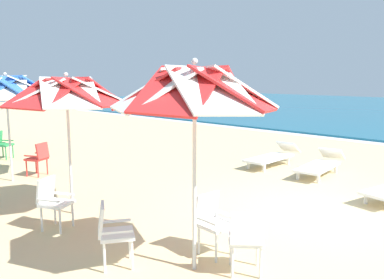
{
  "coord_description": "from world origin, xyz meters",
  "views": [
    {
      "loc": [
        3.33,
        -6.49,
        2.49
      ],
      "look_at": [
        -3.43,
        0.23,
        1.0
      ],
      "focal_mm": 36.78,
      "sensor_mm": 36.0,
      "label": 1
    }
  ],
  "objects_px": {
    "plastic_chair_3": "(53,200)",
    "beach_umbrella_2": "(6,88)",
    "plastic_chair_6": "(2,143)",
    "plastic_chair_0": "(246,237)",
    "sun_lounger_2": "(273,156)",
    "plastic_chair_2": "(213,220)",
    "beach_umbrella_1": "(67,93)",
    "sun_lounger_1": "(321,164)",
    "beach_umbrella_0": "(195,91)",
    "plastic_chair_1": "(112,231)",
    "plastic_chair_5": "(39,157)"
  },
  "relations": [
    {
      "from": "plastic_chair_2",
      "to": "beach_umbrella_2",
      "type": "xyz_separation_m",
      "value": [
        -6.17,
        -0.5,
        1.75
      ]
    },
    {
      "from": "plastic_chair_1",
      "to": "plastic_chair_2",
      "type": "height_order",
      "value": "same"
    },
    {
      "from": "plastic_chair_0",
      "to": "plastic_chair_6",
      "type": "distance_m",
      "value": 9.85
    },
    {
      "from": "plastic_chair_0",
      "to": "plastic_chair_5",
      "type": "relative_size",
      "value": 1.0
    },
    {
      "from": "plastic_chair_2",
      "to": "beach_umbrella_1",
      "type": "xyz_separation_m",
      "value": [
        -2.98,
        -0.61,
        1.73
      ]
    },
    {
      "from": "plastic_chair_2",
      "to": "beach_umbrella_0",
      "type": "bearing_deg",
      "value": -73.98
    },
    {
      "from": "plastic_chair_3",
      "to": "plastic_chair_5",
      "type": "xyz_separation_m",
      "value": [
        -3.7,
        1.38,
        0.0
      ]
    },
    {
      "from": "plastic_chair_1",
      "to": "plastic_chair_2",
      "type": "xyz_separation_m",
      "value": [
        0.68,
        1.25,
        0.0
      ]
    },
    {
      "from": "sun_lounger_1",
      "to": "beach_umbrella_0",
      "type": "bearing_deg",
      "value": -77.78
    },
    {
      "from": "sun_lounger_1",
      "to": "plastic_chair_6",
      "type": "bearing_deg",
      "value": -147.32
    },
    {
      "from": "plastic_chair_1",
      "to": "plastic_chair_2",
      "type": "bearing_deg",
      "value": 61.52
    },
    {
      "from": "plastic_chair_0",
      "to": "plastic_chair_5",
      "type": "xyz_separation_m",
      "value": [
        -6.91,
        0.35,
        0.0
      ]
    },
    {
      "from": "plastic_chair_5",
      "to": "sun_lounger_2",
      "type": "distance_m",
      "value": 6.38
    },
    {
      "from": "plastic_chair_5",
      "to": "sun_lounger_1",
      "type": "height_order",
      "value": "plastic_chair_5"
    },
    {
      "from": "sun_lounger_1",
      "to": "sun_lounger_2",
      "type": "relative_size",
      "value": 1.02
    },
    {
      "from": "plastic_chair_6",
      "to": "sun_lounger_2",
      "type": "distance_m",
      "value": 8.3
    },
    {
      "from": "plastic_chair_6",
      "to": "sun_lounger_2",
      "type": "xyz_separation_m",
      "value": [
        6.49,
        5.17,
        -0.22
      ]
    },
    {
      "from": "plastic_chair_5",
      "to": "sun_lounger_2",
      "type": "relative_size",
      "value": 0.4
    },
    {
      "from": "plastic_chair_6",
      "to": "sun_lounger_1",
      "type": "relative_size",
      "value": 0.39
    },
    {
      "from": "plastic_chair_0",
      "to": "plastic_chair_3",
      "type": "relative_size",
      "value": 1.0
    },
    {
      "from": "plastic_chair_2",
      "to": "beach_umbrella_1",
      "type": "bearing_deg",
      "value": -168.41
    },
    {
      "from": "plastic_chair_3",
      "to": "plastic_chair_6",
      "type": "relative_size",
      "value": 1.0
    },
    {
      "from": "beach_umbrella_1",
      "to": "sun_lounger_2",
      "type": "xyz_separation_m",
      "value": [
        0.35,
        6.08,
        -1.95
      ]
    },
    {
      "from": "plastic_chair_0",
      "to": "sun_lounger_1",
      "type": "distance_m",
      "value": 5.89
    },
    {
      "from": "plastic_chair_3",
      "to": "beach_umbrella_2",
      "type": "distance_m",
      "value": 4.13
    },
    {
      "from": "plastic_chair_5",
      "to": "beach_umbrella_0",
      "type": "bearing_deg",
      "value": -6.46
    },
    {
      "from": "plastic_chair_3",
      "to": "beach_umbrella_2",
      "type": "xyz_separation_m",
      "value": [
        -3.67,
        0.69,
        1.75
      ]
    },
    {
      "from": "plastic_chair_5",
      "to": "plastic_chair_0",
      "type": "bearing_deg",
      "value": -2.94
    },
    {
      "from": "sun_lounger_1",
      "to": "sun_lounger_2",
      "type": "distance_m",
      "value": 1.49
    },
    {
      "from": "plastic_chair_5",
      "to": "plastic_chair_6",
      "type": "bearing_deg",
      "value": 177.71
    },
    {
      "from": "plastic_chair_2",
      "to": "sun_lounger_2",
      "type": "distance_m",
      "value": 6.07
    },
    {
      "from": "plastic_chair_0",
      "to": "sun_lounger_2",
      "type": "distance_m",
      "value": 6.56
    },
    {
      "from": "plastic_chair_3",
      "to": "sun_lounger_2",
      "type": "distance_m",
      "value": 6.67
    },
    {
      "from": "beach_umbrella_0",
      "to": "sun_lounger_2",
      "type": "height_order",
      "value": "beach_umbrella_0"
    },
    {
      "from": "plastic_chair_0",
      "to": "plastic_chair_5",
      "type": "bearing_deg",
      "value": 177.06
    },
    {
      "from": "beach_umbrella_0",
      "to": "beach_umbrella_2",
      "type": "height_order",
      "value": "beach_umbrella_0"
    },
    {
      "from": "plastic_chair_0",
      "to": "plastic_chair_2",
      "type": "relative_size",
      "value": 1.0
    },
    {
      "from": "plastic_chair_1",
      "to": "beach_umbrella_2",
      "type": "xyz_separation_m",
      "value": [
        -5.5,
        0.75,
        1.75
      ]
    },
    {
      "from": "plastic_chair_2",
      "to": "plastic_chair_5",
      "type": "distance_m",
      "value": 6.2
    },
    {
      "from": "plastic_chair_0",
      "to": "sun_lounger_2",
      "type": "height_order",
      "value": "plastic_chair_0"
    },
    {
      "from": "beach_umbrella_0",
      "to": "plastic_chair_0",
      "type": "distance_m",
      "value": 1.96
    },
    {
      "from": "plastic_chair_6",
      "to": "plastic_chair_0",
      "type": "bearing_deg",
      "value": -2.74
    },
    {
      "from": "plastic_chair_6",
      "to": "beach_umbrella_0",
      "type": "bearing_deg",
      "value": -5.15
    },
    {
      "from": "beach_umbrella_1",
      "to": "plastic_chair_1",
      "type": "bearing_deg",
      "value": -15.55
    },
    {
      "from": "sun_lounger_2",
      "to": "plastic_chair_6",
      "type": "bearing_deg",
      "value": -141.48
    },
    {
      "from": "plastic_chair_1",
      "to": "sun_lounger_1",
      "type": "relative_size",
      "value": 0.39
    },
    {
      "from": "beach_umbrella_0",
      "to": "plastic_chair_1",
      "type": "distance_m",
      "value": 2.14
    },
    {
      "from": "beach_umbrella_0",
      "to": "plastic_chair_2",
      "type": "bearing_deg",
      "value": 106.02
    },
    {
      "from": "beach_umbrella_0",
      "to": "plastic_chair_2",
      "type": "distance_m",
      "value": 1.92
    },
    {
      "from": "beach_umbrella_0",
      "to": "sun_lounger_2",
      "type": "relative_size",
      "value": 1.26
    }
  ]
}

